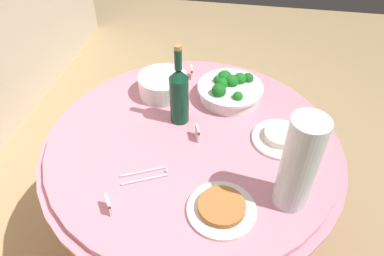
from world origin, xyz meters
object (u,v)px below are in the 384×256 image
object	(u,v)px
plate_stack	(163,85)
label_placard_front	(108,204)
food_plate_peanuts	(222,208)
wine_bottle	(179,94)
serving_tongs	(146,175)
label_placard_mid	(192,72)
broccoli_bowl	(230,90)
decorative_fruit_vase	(298,167)
label_placard_rear	(198,132)
food_plate_rice	(281,137)

from	to	relation	value
plate_stack	label_placard_front	distance (m)	0.63
food_plate_peanuts	label_placard_front	xyz separation A→B (m)	(-0.06, 0.35, 0.02)
wine_bottle	food_plate_peanuts	world-z (taller)	wine_bottle
serving_tongs	label_placard_mid	world-z (taller)	label_placard_mid
broccoli_bowl	label_placard_front	distance (m)	0.72
decorative_fruit_vase	serving_tongs	bearing A→B (deg)	87.81
label_placard_mid	label_placard_rear	bearing A→B (deg)	-166.99
label_placard_rear	serving_tongs	bearing A→B (deg)	146.05
decorative_fruit_vase	label_placard_rear	bearing A→B (deg)	55.21
decorative_fruit_vase	serving_tongs	world-z (taller)	decorative_fruit_vase
broccoli_bowl	label_placard_mid	xyz separation A→B (m)	(0.12, 0.19, -0.01)
serving_tongs	label_placard_mid	bearing A→B (deg)	-4.87
decorative_fruit_vase	label_placard_front	xyz separation A→B (m)	(-0.14, 0.56, -0.13)
broccoli_bowl	wine_bottle	bearing A→B (deg)	134.47
serving_tongs	label_placard_rear	world-z (taller)	label_placard_rear
wine_bottle	food_plate_rice	world-z (taller)	wine_bottle
serving_tongs	food_plate_rice	distance (m)	0.53
wine_bottle	serving_tongs	distance (m)	0.34
plate_stack	decorative_fruit_vase	world-z (taller)	decorative_fruit_vase
broccoli_bowl	wine_bottle	world-z (taller)	wine_bottle
food_plate_rice	label_placard_front	xyz separation A→B (m)	(-0.41, 0.53, 0.02)
wine_bottle	label_placard_mid	size ratio (longest dim) A/B	6.11
food_plate_rice	label_placard_front	world-z (taller)	label_placard_front
plate_stack	label_placard_mid	world-z (taller)	plate_stack
broccoli_bowl	label_placard_mid	world-z (taller)	broccoli_bowl
plate_stack	label_placard_rear	size ratio (longest dim) A/B	3.82
decorative_fruit_vase	label_placard_rear	size ratio (longest dim) A/B	6.18
plate_stack	label_placard_mid	distance (m)	0.18
plate_stack	label_placard_mid	bearing A→B (deg)	-35.09
plate_stack	wine_bottle	bearing A→B (deg)	-146.50
broccoli_bowl	food_plate_peanuts	size ratio (longest dim) A/B	1.27
plate_stack	food_plate_rice	distance (m)	0.55
broccoli_bowl	decorative_fruit_vase	xyz separation A→B (m)	(-0.51, -0.24, 0.12)
serving_tongs	label_placard_front	bearing A→B (deg)	154.27
decorative_fruit_vase	label_placard_mid	bearing A→B (deg)	34.07
food_plate_peanuts	broccoli_bowl	bearing A→B (deg)	3.04
plate_stack	food_plate_peanuts	size ratio (longest dim) A/B	0.95
wine_bottle	label_placard_front	world-z (taller)	wine_bottle
serving_tongs	label_placard_front	distance (m)	0.17
label_placard_mid	decorative_fruit_vase	bearing A→B (deg)	-145.93
label_placard_front	label_placard_rear	world-z (taller)	same
wine_bottle	decorative_fruit_vase	world-z (taller)	decorative_fruit_vase
broccoli_bowl	label_placard_rear	bearing A→B (deg)	160.93
food_plate_rice	label_placard_rear	xyz separation A→B (m)	(-0.04, 0.31, 0.02)
plate_stack	food_plate_peanuts	world-z (taller)	plate_stack
plate_stack	serving_tongs	world-z (taller)	plate_stack
serving_tongs	food_plate_peanuts	size ratio (longest dim) A/B	0.74
serving_tongs	food_plate_peanuts	xyz separation A→B (m)	(-0.10, -0.27, 0.01)
food_plate_peanuts	food_plate_rice	bearing A→B (deg)	-27.72
serving_tongs	decorative_fruit_vase	bearing A→B (deg)	-92.19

